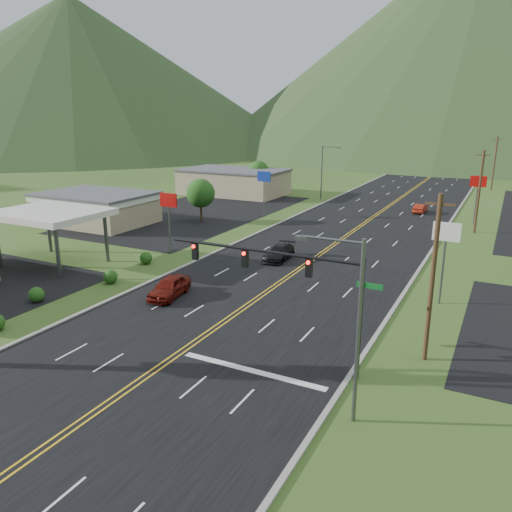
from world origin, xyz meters
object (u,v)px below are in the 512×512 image
at_px(car_dark_mid, 279,253).
at_px(car_red_far, 420,209).
at_px(car_red_near, 169,287).
at_px(traffic_signal, 292,277).
at_px(streetlight_west, 324,169).
at_px(streetlight_east, 352,320).
at_px(gas_canopy, 50,215).

relative_size(car_dark_mid, car_red_far, 1.23).
bearing_deg(car_dark_mid, car_red_near, -106.88).
distance_m(traffic_signal, car_red_far, 51.23).
xyz_separation_m(traffic_signal, car_dark_mid, (-9.48, 19.18, -4.61)).
relative_size(streetlight_west, car_dark_mid, 1.83).
xyz_separation_m(traffic_signal, streetlight_east, (4.70, -4.00, -0.15)).
xyz_separation_m(gas_canopy, car_dark_mid, (19.00, 11.18, -4.16)).
height_order(traffic_signal, gas_canopy, traffic_signal).
xyz_separation_m(streetlight_east, car_red_near, (-17.60, 9.59, -4.37)).
distance_m(gas_canopy, car_red_far, 51.13).
relative_size(traffic_signal, car_red_near, 2.74).
bearing_deg(gas_canopy, car_red_far, 57.56).
xyz_separation_m(streetlight_east, car_dark_mid, (-14.18, 23.18, -4.47)).
height_order(car_dark_mid, car_red_far, car_dark_mid).
xyz_separation_m(streetlight_east, streetlight_west, (-22.86, 60.00, 0.00)).
height_order(traffic_signal, car_dark_mid, traffic_signal).
bearing_deg(car_dark_mid, streetlight_east, -61.29).
relative_size(gas_canopy, car_red_near, 2.09).
distance_m(traffic_signal, streetlight_east, 6.17).
xyz_separation_m(streetlight_west, car_dark_mid, (8.68, -36.82, -4.47)).
distance_m(car_red_near, car_red_far, 46.91).
xyz_separation_m(traffic_signal, car_red_near, (-12.91, 5.60, -4.51)).
relative_size(traffic_signal, streetlight_east, 1.46).
relative_size(traffic_signal, car_dark_mid, 2.66).
xyz_separation_m(car_red_near, car_dark_mid, (3.42, 13.58, -0.10)).
xyz_separation_m(gas_canopy, car_red_far, (27.33, 43.00, -4.21)).
height_order(streetlight_west, car_dark_mid, streetlight_west).
distance_m(streetlight_west, car_dark_mid, 38.10).
height_order(streetlight_east, car_dark_mid, streetlight_east).
bearing_deg(streetlight_east, streetlight_west, 110.86).
relative_size(gas_canopy, car_dark_mid, 2.03).
bearing_deg(gas_canopy, car_red_near, -8.79).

